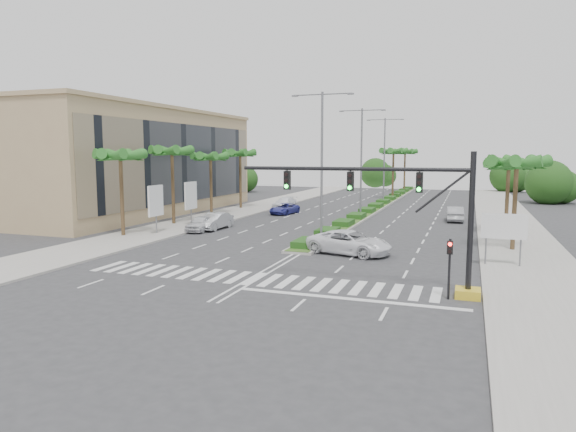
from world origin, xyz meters
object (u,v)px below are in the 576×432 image
(car_crossing, at_px, (350,242))
(car_right, at_px, (455,214))
(car_parked_d, at_px, (285,203))
(car_parked_b, at_px, (215,221))
(car_parked_a, at_px, (201,223))
(car_parked_c, at_px, (284,209))

(car_crossing, relative_size, car_right, 1.27)
(car_crossing, xyz_separation_m, car_right, (6.51, 21.34, -0.06))
(car_parked_d, distance_m, car_right, 22.18)
(car_parked_b, xyz_separation_m, car_crossing, (14.67, -7.65, 0.06))
(car_parked_a, relative_size, car_parked_b, 0.89)
(car_parked_c, distance_m, car_crossing, 24.87)
(car_parked_c, xyz_separation_m, car_crossing, (12.67, -21.40, 0.20))
(car_parked_a, height_order, car_parked_d, car_parked_a)
(car_parked_b, relative_size, car_parked_c, 1.03)
(car_parked_b, bearing_deg, car_parked_c, 83.05)
(car_parked_b, height_order, car_right, car_parked_b)
(car_right, bearing_deg, car_crossing, 68.60)
(car_right, bearing_deg, car_parked_b, 28.44)
(car_parked_b, xyz_separation_m, car_right, (21.18, 13.70, -0.00))
(car_parked_a, bearing_deg, car_right, 29.62)
(car_parked_a, xyz_separation_m, car_crossing, (15.30, -6.11, 0.12))
(car_parked_c, bearing_deg, car_crossing, -51.60)
(car_parked_c, relative_size, car_right, 0.98)
(car_parked_d, relative_size, car_crossing, 0.81)
(car_crossing, height_order, car_right, car_crossing)
(car_crossing, bearing_deg, car_parked_b, 77.07)
(car_parked_a, bearing_deg, car_parked_b, 62.34)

